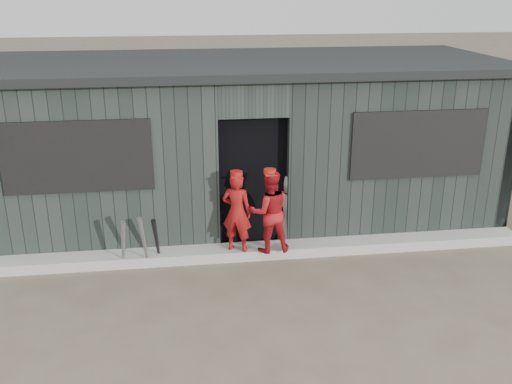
{
  "coord_description": "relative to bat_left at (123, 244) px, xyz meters",
  "views": [
    {
      "loc": [
        -1.0,
        -5.62,
        3.74
      ],
      "look_at": [
        0.0,
        1.8,
        1.0
      ],
      "focal_mm": 40.0,
      "sensor_mm": 36.0,
      "label": 1
    }
  ],
  "objects": [
    {
      "name": "dugout",
      "position": [
        1.86,
        1.86,
        0.9
      ],
      "size": [
        8.3,
        3.3,
        2.62
      ],
      "color": "black",
      "rests_on": "ground"
    },
    {
      "name": "curb",
      "position": [
        1.86,
        0.18,
        -0.31
      ],
      "size": [
        8.0,
        0.36,
        0.15
      ],
      "primitive_type": "cube",
      "color": "#ADACA7",
      "rests_on": "ground"
    },
    {
      "name": "player_grey_back",
      "position": [
        2.44,
        0.53,
        0.18
      ],
      "size": [
        0.58,
        0.41,
        1.13
      ],
      "primitive_type": "imported",
      "rotation": [
        0.0,
        0.0,
        3.04
      ],
      "color": "#A2A2A2",
      "rests_on": "ground"
    },
    {
      "name": "bat_right",
      "position": [
        0.45,
        0.07,
        -0.01
      ],
      "size": [
        0.12,
        0.31,
        0.75
      ],
      "primitive_type": "cone",
      "rotation": [
        0.32,
        0.0,
        -0.18
      ],
      "color": "black",
      "rests_on": "ground"
    },
    {
      "name": "bat_left",
      "position": [
        0.0,
        0.0,
        0.0
      ],
      "size": [
        0.15,
        0.27,
        0.77
      ],
      "primitive_type": "cone",
      "rotation": [
        0.26,
        0.0,
        0.34
      ],
      "color": "gray",
      "rests_on": "ground"
    },
    {
      "name": "player_red_right",
      "position": [
        2.03,
        0.04,
        0.36
      ],
      "size": [
        0.6,
        0.48,
        1.19
      ],
      "primitive_type": "imported",
      "rotation": [
        0.0,
        0.0,
        3.2
      ],
      "color": "#A8141A",
      "rests_on": "curb"
    },
    {
      "name": "player_red_left",
      "position": [
        1.58,
        0.12,
        0.35
      ],
      "size": [
        0.5,
        0.42,
        1.16
      ],
      "primitive_type": "imported",
      "rotation": [
        0.0,
        0.0,
        2.75
      ],
      "color": "maroon",
      "rests_on": "curb"
    },
    {
      "name": "bat_mid",
      "position": [
        0.28,
        -0.05,
        0.03
      ],
      "size": [
        0.14,
        0.32,
        0.84
      ],
      "primitive_type": "cone",
      "rotation": [
        0.29,
        0.0,
        -0.25
      ],
      "color": "gray",
      "rests_on": "ground"
    },
    {
      "name": "ground",
      "position": [
        1.86,
        -1.64,
        -0.38
      ],
      "size": [
        80.0,
        80.0,
        0.0
      ],
      "primitive_type": "plane",
      "color": "brown",
      "rests_on": "ground"
    }
  ]
}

